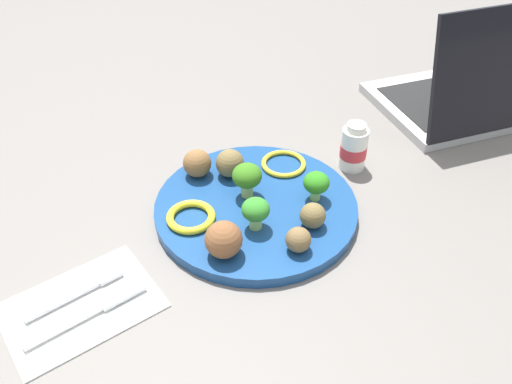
{
  "coord_description": "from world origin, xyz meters",
  "views": [
    {
      "loc": [
        -0.32,
        -0.47,
        0.5
      ],
      "look_at": [
        0.0,
        0.0,
        0.04
      ],
      "focal_mm": 37.84,
      "sensor_mm": 36.0,
      "label": 1
    }
  ],
  "objects": [
    {
      "name": "plate",
      "position": [
        0.0,
        0.0,
        0.01
      ],
      "size": [
        0.28,
        0.28,
        0.02
      ],
      "primitive_type": "cylinder",
      "color": "navy",
      "rests_on": "ground_plane"
    },
    {
      "name": "meatball_front_left",
      "position": [
        0.01,
        0.08,
        0.04
      ],
      "size": [
        0.04,
        0.04,
        0.04
      ],
      "primitive_type": "sphere",
      "color": "brown",
      "rests_on": "plate"
    },
    {
      "name": "broccoli_floret_near_rim",
      "position": [
        -0.0,
        0.02,
        0.05
      ],
      "size": [
        0.04,
        0.04,
        0.05
      ],
      "color": "#ACC76E",
      "rests_on": "plate"
    },
    {
      "name": "pepper_ring_back_left",
      "position": [
        0.08,
        0.05,
        0.02
      ],
      "size": [
        0.09,
        0.09,
        0.01
      ],
      "primitive_type": "torus",
      "rotation": [
        0.0,
        0.0,
        5.13
      ],
      "color": "yellow",
      "rests_on": "plate"
    },
    {
      "name": "knife",
      "position": [
        -0.25,
        -0.04,
        0.01
      ],
      "size": [
        0.15,
        0.02,
        0.01
      ],
      "color": "white",
      "rests_on": "napkin"
    },
    {
      "name": "meatball_front_right",
      "position": [
        -0.03,
        0.1,
        0.04
      ],
      "size": [
        0.04,
        0.04,
        0.04
      ],
      "primitive_type": "sphere",
      "color": "brown",
      "rests_on": "plate"
    },
    {
      "name": "meatball_far_rim",
      "position": [
        -0.09,
        -0.06,
        0.04
      ],
      "size": [
        0.05,
        0.05,
        0.05
      ],
      "primitive_type": "sphere",
      "color": "brown",
      "rests_on": "plate"
    },
    {
      "name": "laptop",
      "position": [
        0.48,
        0.01,
        0.04
      ],
      "size": [
        0.37,
        0.3,
        0.21
      ],
      "color": "#B6B6B6",
      "rests_on": "ground_plane"
    },
    {
      "name": "pepper_ring_mid_right",
      "position": [
        -0.09,
        0.02,
        0.02
      ],
      "size": [
        0.08,
        0.08,
        0.01
      ],
      "primitive_type": "torus",
      "rotation": [
        0.0,
        0.0,
        1.94
      ],
      "color": "yellow",
      "rests_on": "plate"
    },
    {
      "name": "ground_plane",
      "position": [
        0.0,
        0.0,
        0.0
      ],
      "size": [
        4.0,
        4.0,
        0.0
      ],
      "primitive_type": "plane",
      "color": "slate"
    },
    {
      "name": "yogurt_bottle",
      "position": [
        0.18,
        0.01,
        0.03
      ],
      "size": [
        0.04,
        0.04,
        0.08
      ],
      "color": "white",
      "rests_on": "ground_plane"
    },
    {
      "name": "broccoli_floret_center",
      "position": [
        -0.03,
        -0.04,
        0.04
      ],
      "size": [
        0.04,
        0.04,
        0.04
      ],
      "color": "#A2CF6E",
      "rests_on": "plate"
    },
    {
      "name": "napkin",
      "position": [
        -0.26,
        -0.02,
        0.0
      ],
      "size": [
        0.17,
        0.13,
        0.01
      ],
      "primitive_type": "cube",
      "rotation": [
        0.0,
        0.0,
        0.03
      ],
      "color": "white",
      "rests_on": "ground_plane"
    },
    {
      "name": "broccoli_floret_back_left",
      "position": [
        0.07,
        -0.04,
        0.04
      ],
      "size": [
        0.04,
        0.04,
        0.04
      ],
      "color": "#9FCE68",
      "rests_on": "plate"
    },
    {
      "name": "meatball_near_rim",
      "position": [
        -0.01,
        -0.1,
        0.03
      ],
      "size": [
        0.03,
        0.03,
        0.03
      ],
      "primitive_type": "sphere",
      "color": "brown",
      "rests_on": "plate"
    },
    {
      "name": "fork",
      "position": [
        -0.25,
        -0.01,
        0.01
      ],
      "size": [
        0.12,
        0.02,
        0.01
      ],
      "color": "silver",
      "rests_on": "napkin"
    },
    {
      "name": "meatball_mid_right",
      "position": [
        0.04,
        -0.08,
        0.03
      ],
      "size": [
        0.03,
        0.03,
        0.03
      ],
      "primitive_type": "sphere",
      "color": "brown",
      "rests_on": "plate"
    }
  ]
}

